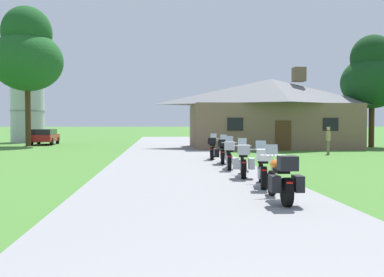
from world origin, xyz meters
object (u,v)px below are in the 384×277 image
(motorcycle_white_third_in_row, at_px, (243,161))
(bystander_tan_shirt_near_lodge, at_px, (328,139))
(motorcycle_silver_farthest_in_row, at_px, (213,148))
(tree_left_far, at_px, (27,53))
(tree_right_of_lodge, at_px, (372,75))
(parked_red_suv_far_left, at_px, (45,136))
(metal_silo_distant, at_px, (27,107))
(motorcycle_white_fifth_in_row, at_px, (223,151))
(motorcycle_orange_nearest_to_camera, at_px, (281,179))
(motorcycle_blue_fourth_in_row, at_px, (229,155))
(motorcycle_blue_second_in_row, at_px, (263,167))

(motorcycle_white_third_in_row, relative_size, bystander_tan_shirt_near_lodge, 1.23)
(motorcycle_silver_farthest_in_row, distance_m, tree_left_far, 21.25)
(tree_left_far, bearing_deg, tree_right_of_lodge, -7.22)
(motorcycle_silver_farthest_in_row, distance_m, tree_right_of_lodge, 18.78)
(motorcycle_silver_farthest_in_row, bearing_deg, parked_red_suv_far_left, 137.44)
(motorcycle_silver_farthest_in_row, height_order, metal_silo_distant, metal_silo_distant)
(motorcycle_white_third_in_row, height_order, motorcycle_white_fifth_in_row, same)
(motorcycle_orange_nearest_to_camera, distance_m, motorcycle_white_fifth_in_row, 9.80)
(motorcycle_orange_nearest_to_camera, bearing_deg, motorcycle_blue_fourth_in_row, 91.82)
(motorcycle_blue_fourth_in_row, height_order, metal_silo_distant, metal_silo_distant)
(motorcycle_silver_farthest_in_row, height_order, tree_left_far, tree_left_far)
(motorcycle_white_third_in_row, bearing_deg, motorcycle_orange_nearest_to_camera, -81.43)
(motorcycle_blue_fourth_in_row, relative_size, tree_right_of_lodge, 0.23)
(parked_red_suv_far_left, bearing_deg, motorcycle_silver_farthest_in_row, -56.02)
(metal_silo_distant, bearing_deg, motorcycle_orange_nearest_to_camera, -65.21)
(motorcycle_orange_nearest_to_camera, height_order, tree_right_of_lodge, tree_right_of_lodge)
(motorcycle_blue_second_in_row, relative_size, bystander_tan_shirt_near_lodge, 1.23)
(tree_right_of_lodge, bearing_deg, parked_red_suv_far_left, 167.35)
(motorcycle_blue_fourth_in_row, distance_m, tree_left_far, 24.90)
(motorcycle_blue_second_in_row, xyz_separation_m, motorcycle_white_fifth_in_row, (-0.07, 7.24, -0.01))
(motorcycle_white_fifth_in_row, bearing_deg, motorcycle_blue_second_in_row, -79.53)
(metal_silo_distant, bearing_deg, motorcycle_white_third_in_row, -61.74)
(motorcycle_orange_nearest_to_camera, xyz_separation_m, motorcycle_blue_fourth_in_row, (0.02, 7.40, 0.01))
(motorcycle_blue_second_in_row, height_order, motorcycle_white_third_in_row, same)
(motorcycle_white_fifth_in_row, height_order, metal_silo_distant, metal_silo_distant)
(motorcycle_blue_second_in_row, bearing_deg, motorcycle_blue_fourth_in_row, 102.23)
(bystander_tan_shirt_near_lodge, bearing_deg, motorcycle_blue_second_in_row, 165.19)
(motorcycle_white_third_in_row, relative_size, parked_red_suv_far_left, 0.44)
(metal_silo_distant, height_order, parked_red_suv_far_left, metal_silo_distant)
(motorcycle_orange_nearest_to_camera, bearing_deg, motorcycle_white_third_in_row, 91.25)
(tree_left_far, distance_m, tree_right_of_lodge, 28.19)
(motorcycle_silver_farthest_in_row, relative_size, parked_red_suv_far_left, 0.44)
(tree_right_of_lodge, bearing_deg, motorcycle_blue_fourth_in_row, -131.57)
(motorcycle_white_third_in_row, bearing_deg, motorcycle_blue_fourth_in_row, 100.19)
(motorcycle_white_fifth_in_row, height_order, motorcycle_silver_farthest_in_row, same)
(motorcycle_white_fifth_in_row, relative_size, tree_left_far, 0.18)
(tree_right_of_lodge, xyz_separation_m, metal_silo_distant, (-30.27, 11.40, -2.17))
(motorcycle_blue_second_in_row, distance_m, parked_red_suv_far_left, 30.00)
(motorcycle_white_third_in_row, distance_m, tree_right_of_lodge, 23.93)
(motorcycle_orange_nearest_to_camera, height_order, motorcycle_white_fifth_in_row, same)
(motorcycle_blue_fourth_in_row, bearing_deg, motorcycle_silver_farthest_in_row, 99.79)
(motorcycle_blue_fourth_in_row, distance_m, motorcycle_white_fifth_in_row, 2.40)
(tree_left_far, bearing_deg, motorcycle_silver_farthest_in_row, -47.00)
(motorcycle_white_fifth_in_row, bearing_deg, motorcycle_blue_fourth_in_row, -82.48)
(motorcycle_blue_second_in_row, relative_size, metal_silo_distant, 0.29)
(bystander_tan_shirt_near_lodge, bearing_deg, motorcycle_orange_nearest_to_camera, 168.73)
(motorcycle_orange_nearest_to_camera, relative_size, motorcycle_blue_second_in_row, 1.01)
(motorcycle_blue_second_in_row, height_order, motorcycle_silver_farthest_in_row, same)
(motorcycle_blue_fourth_in_row, height_order, motorcycle_silver_farthest_in_row, same)
(motorcycle_blue_second_in_row, height_order, bystander_tan_shirt_near_lodge, bystander_tan_shirt_near_lodge)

